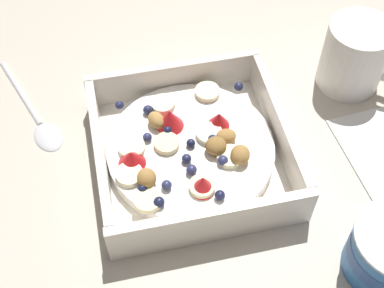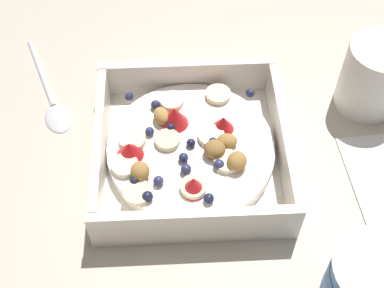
{
  "view_description": "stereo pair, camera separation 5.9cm",
  "coord_description": "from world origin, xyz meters",
  "views": [
    {
      "loc": [
        0.07,
        0.35,
        0.51
      ],
      "look_at": [
        -0.0,
        0.0,
        0.03
      ],
      "focal_mm": 49.69,
      "sensor_mm": 36.0,
      "label": 1
    },
    {
      "loc": [
        0.02,
        0.36,
        0.51
      ],
      "look_at": [
        -0.0,
        0.0,
        0.03
      ],
      "focal_mm": 49.69,
      "sensor_mm": 36.0,
      "label": 2
    }
  ],
  "objects": [
    {
      "name": "ground_plane",
      "position": [
        0.0,
        0.0,
        0.0
      ],
      "size": [
        2.4,
        2.4,
        0.0
      ],
      "primitive_type": "plane",
      "color": "beige"
    },
    {
      "name": "spoon",
      "position": [
        0.17,
        -0.09,
        0.0
      ],
      "size": [
        0.08,
        0.17,
        0.01
      ],
      "color": "silver",
      "rests_on": "ground"
    },
    {
      "name": "yogurt_cup",
      "position": [
        -0.16,
        0.17,
        0.03
      ],
      "size": [
        0.09,
        0.09,
        0.07
      ],
      "color": "#3370B7",
      "rests_on": "ground"
    },
    {
      "name": "fruit_bowl",
      "position": [
        0.0,
        0.0,
        0.02
      ],
      "size": [
        0.21,
        0.21,
        0.06
      ],
      "color": "white",
      "rests_on": "ground"
    },
    {
      "name": "coffee_mug",
      "position": [
        -0.23,
        -0.08,
        0.05
      ],
      "size": [
        0.1,
        0.09,
        0.09
      ],
      "color": "white",
      "rests_on": "ground"
    }
  ]
}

